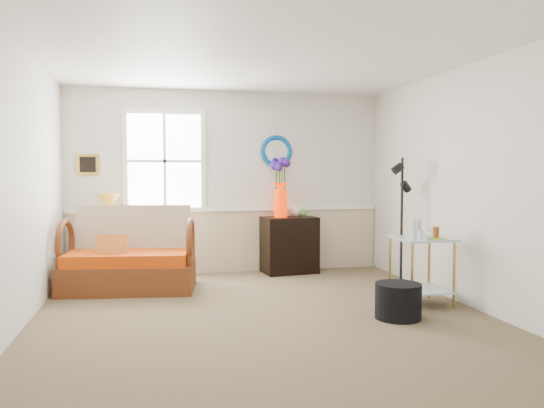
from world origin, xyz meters
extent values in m
cube|color=#786A4D|center=(0.00, 0.00, 0.00)|extent=(4.50, 5.00, 0.01)
cube|color=white|center=(0.00, 0.00, 2.60)|extent=(4.50, 5.00, 0.01)
cube|color=silver|center=(0.00, 2.50, 1.30)|extent=(4.50, 0.01, 2.60)
cube|color=silver|center=(0.00, -2.50, 1.30)|extent=(4.50, 0.01, 2.60)
cube|color=silver|center=(-2.25, 0.00, 1.30)|extent=(0.01, 5.00, 2.60)
cube|color=silver|center=(2.25, 0.00, 1.30)|extent=(0.01, 5.00, 2.60)
cube|color=#C1AD8B|center=(0.00, 2.48, 0.45)|extent=(4.46, 0.02, 0.90)
cube|color=white|center=(0.00, 2.47, 0.92)|extent=(4.46, 0.04, 0.06)
cube|color=gold|center=(-1.92, 2.48, 1.55)|extent=(0.28, 0.03, 0.28)
torus|color=#0770C2|center=(0.70, 2.48, 1.75)|extent=(0.47, 0.07, 0.47)
imported|color=#4D8638|center=(-1.55, 2.37, 0.77)|extent=(0.53, 0.54, 0.31)
cylinder|color=black|center=(1.29, -0.31, 0.17)|extent=(0.58, 0.58, 0.35)
camera|label=1|loc=(-1.05, -5.08, 1.44)|focal=35.00mm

